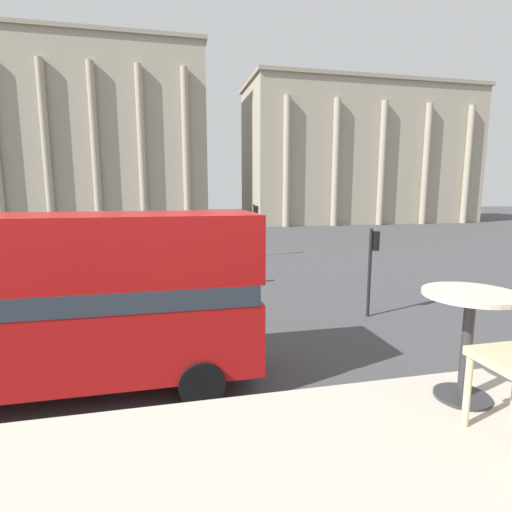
% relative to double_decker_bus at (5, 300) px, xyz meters
% --- Properties ---
extents(double_decker_bus, '(10.94, 2.68, 4.10)m').
position_rel_double_decker_bus_xyz_m(double_decker_bus, '(0.00, 0.00, 0.00)').
color(double_decker_bus, black).
rests_on(double_decker_bus, ground_plane).
extents(cafe_dining_table, '(0.60, 0.60, 0.73)m').
position_rel_double_decker_bus_xyz_m(cafe_dining_table, '(5.33, -7.16, 1.48)').
color(cafe_dining_table, '#2D2D30').
rests_on(cafe_dining_table, cafe_floor_slab).
extents(plaza_building_left, '(27.47, 11.23, 23.43)m').
position_rel_double_decker_bus_xyz_m(plaza_building_left, '(-4.47, 48.25, 9.43)').
color(plaza_building_left, '#A39984').
rests_on(plaza_building_left, ground_plane).
extents(plaza_building_right, '(34.00, 13.78, 19.65)m').
position_rel_double_decker_bus_xyz_m(plaza_building_right, '(32.06, 47.09, 7.54)').
color(plaza_building_right, '#A39984').
rests_on(plaza_building_right, ground_plane).
extents(traffic_light_near, '(0.42, 0.24, 3.26)m').
position_rel_double_decker_bus_xyz_m(traffic_light_near, '(10.71, 3.70, -0.13)').
color(traffic_light_near, black).
rests_on(traffic_light_near, ground_plane).
extents(traffic_light_mid, '(0.42, 0.24, 3.36)m').
position_rel_double_decker_bus_xyz_m(traffic_light_mid, '(5.13, 9.09, -0.07)').
color(traffic_light_mid, black).
rests_on(traffic_light_mid, ground_plane).
extents(traffic_light_far, '(0.42, 0.24, 3.68)m').
position_rel_double_decker_bus_xyz_m(traffic_light_far, '(9.53, 17.86, 0.13)').
color(traffic_light_far, black).
rests_on(traffic_light_far, ground_plane).
extents(pedestrian_yellow, '(0.32, 0.32, 1.82)m').
position_rel_double_decker_bus_xyz_m(pedestrian_yellow, '(-4.72, 22.38, -1.22)').
color(pedestrian_yellow, '#282B33').
rests_on(pedestrian_yellow, ground_plane).
extents(pedestrian_olive, '(0.32, 0.32, 1.81)m').
position_rel_double_decker_bus_xyz_m(pedestrian_olive, '(-2.50, 21.33, -1.23)').
color(pedestrian_olive, '#282B33').
rests_on(pedestrian_olive, ground_plane).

